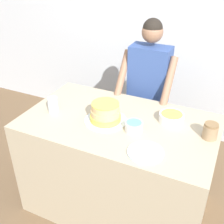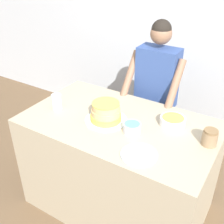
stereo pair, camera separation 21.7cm
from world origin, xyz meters
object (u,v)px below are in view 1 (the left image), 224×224
(person_baker, at_px, (148,85))
(ceramic_plate, at_px, (145,152))
(drinking_glass, at_px, (53,105))
(cake, at_px, (105,113))
(frosting_bowl_blue, at_px, (134,126))
(frosting_bowl_yellow, at_px, (172,117))
(stoneware_jar, at_px, (210,131))

(person_baker, height_order, ceramic_plate, person_baker)
(person_baker, bearing_deg, drinking_glass, -126.54)
(cake, height_order, ceramic_plate, cake)
(frosting_bowl_blue, bearing_deg, frosting_bowl_yellow, 48.95)
(frosting_bowl_blue, relative_size, ceramic_plate, 0.54)
(frosting_bowl_yellow, bearing_deg, cake, -155.35)
(frosting_bowl_yellow, height_order, drinking_glass, drinking_glass)
(frosting_bowl_yellow, bearing_deg, frosting_bowl_blue, -131.05)
(cake, distance_m, frosting_bowl_yellow, 0.52)
(cake, xyz_separation_m, drinking_glass, (-0.46, -0.06, -0.01))
(drinking_glass, bearing_deg, ceramic_plate, -12.20)
(cake, xyz_separation_m, stoneware_jar, (0.78, 0.12, -0.01))
(drinking_glass, height_order, ceramic_plate, drinking_glass)
(cake, relative_size, stoneware_jar, 2.81)
(person_baker, xyz_separation_m, cake, (-0.11, -0.72, 0.04))
(stoneware_jar, bearing_deg, person_baker, 138.27)
(drinking_glass, bearing_deg, stoneware_jar, 7.96)
(cake, xyz_separation_m, frosting_bowl_yellow, (0.48, 0.22, -0.03))
(stoneware_jar, bearing_deg, drinking_glass, -172.04)
(frosting_bowl_blue, distance_m, stoneware_jar, 0.55)
(cake, xyz_separation_m, frosting_bowl_blue, (0.25, -0.04, -0.03))
(frosting_bowl_blue, bearing_deg, drinking_glass, -178.29)
(frosting_bowl_yellow, xyz_separation_m, stoneware_jar, (0.31, -0.10, 0.02))
(frosting_bowl_yellow, xyz_separation_m, ceramic_plate, (-0.05, -0.47, -0.03))
(drinking_glass, relative_size, stoneware_jar, 1.10)
(stoneware_jar, bearing_deg, cake, -171.51)
(person_baker, relative_size, frosting_bowl_blue, 11.82)
(cake, distance_m, drinking_glass, 0.46)
(ceramic_plate, bearing_deg, frosting_bowl_yellow, 83.63)
(drinking_glass, bearing_deg, person_baker, 53.46)
(ceramic_plate, bearing_deg, stoneware_jar, 45.32)
(person_baker, distance_m, frosting_bowl_blue, 0.76)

